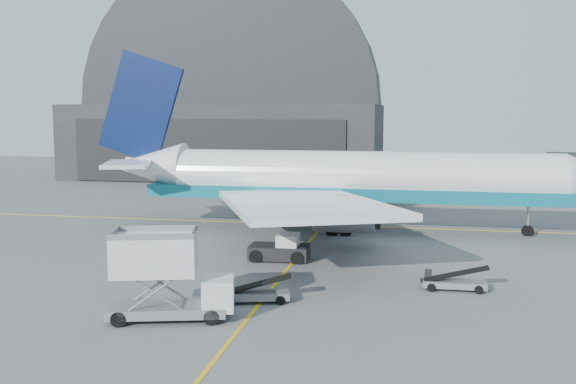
% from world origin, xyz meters
% --- Properties ---
extents(ground, '(200.00, 200.00, 0.00)m').
position_xyz_m(ground, '(0.00, 0.00, 0.00)').
color(ground, '#565659').
rests_on(ground, ground).
extents(taxi_lines, '(80.00, 42.12, 0.02)m').
position_xyz_m(taxi_lines, '(0.00, 12.67, 0.01)').
color(taxi_lines, gold).
rests_on(taxi_lines, ground).
extents(hangar, '(50.00, 28.30, 28.00)m').
position_xyz_m(hangar, '(-22.00, 64.95, 9.54)').
color(hangar, black).
rests_on(hangar, ground).
extents(airliner, '(48.38, 46.91, 16.98)m').
position_xyz_m(airliner, '(2.11, 18.06, 4.75)').
color(airliner, white).
rests_on(airliner, ground).
extents(catering_truck, '(7.01, 4.03, 4.54)m').
position_xyz_m(catering_truck, '(-4.21, -9.66, 2.30)').
color(catering_truck, slate).
rests_on(catering_truck, ground).
extents(pushback_tug, '(4.44, 2.68, 2.03)m').
position_xyz_m(pushback_tug, '(-1.01, 4.90, 0.76)').
color(pushback_tug, black).
rests_on(pushback_tug, ground).
extents(belt_loader_a, '(4.26, 2.28, 1.59)m').
position_xyz_m(belt_loader_a, '(-0.37, -5.75, 0.49)').
color(belt_loader_a, slate).
rests_on(belt_loader_a, ground).
extents(belt_loader_b, '(4.11, 1.49, 1.57)m').
position_xyz_m(belt_loader_b, '(11.10, -0.96, 0.48)').
color(belt_loader_b, slate).
rests_on(belt_loader_b, ground).
extents(traffic_cone, '(0.38, 0.38, 0.55)m').
position_xyz_m(traffic_cone, '(-0.62, 7.68, 0.26)').
color(traffic_cone, '#EB5A07').
rests_on(traffic_cone, ground).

